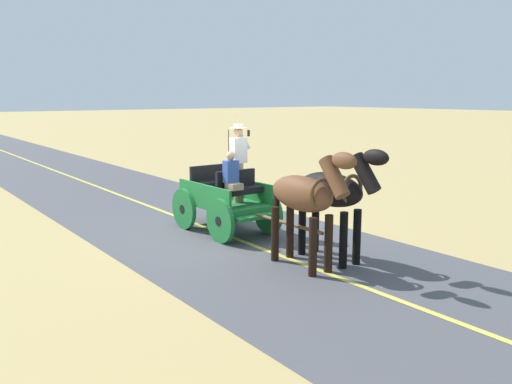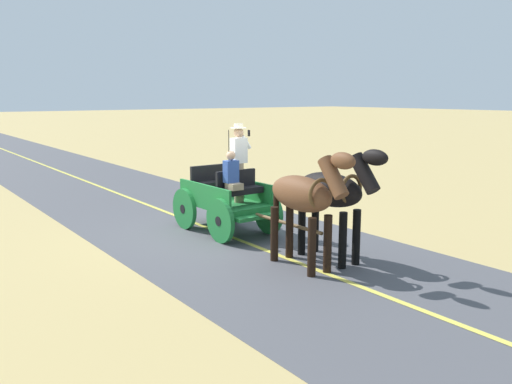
{
  "view_description": "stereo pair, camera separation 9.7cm",
  "coord_description": "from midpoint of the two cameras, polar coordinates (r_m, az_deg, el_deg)",
  "views": [
    {
      "loc": [
        6.41,
        10.01,
        3.12
      ],
      "look_at": [
        -0.21,
        1.06,
        1.1
      ],
      "focal_mm": 37.57,
      "sensor_mm": 36.0,
      "label": 1
    },
    {
      "loc": [
        6.34,
        10.07,
        3.12
      ],
      "look_at": [
        -0.21,
        1.06,
        1.1
      ],
      "focal_mm": 37.57,
      "sensor_mm": 36.0,
      "label": 2
    }
  ],
  "objects": [
    {
      "name": "ground_plane",
      "position": [
        12.3,
        -3.96,
        -4.44
      ],
      "size": [
        200.0,
        200.0,
        0.0
      ],
      "primitive_type": "plane",
      "color": "tan"
    },
    {
      "name": "road_surface",
      "position": [
        12.3,
        -3.96,
        -4.42
      ],
      "size": [
        5.4,
        160.0,
        0.01
      ],
      "primitive_type": "cube",
      "color": "#4C4C51",
      "rests_on": "ground"
    },
    {
      "name": "road_centre_stripe",
      "position": [
        12.29,
        -3.96,
        -4.4
      ],
      "size": [
        0.12,
        160.0,
        0.0
      ],
      "primitive_type": "cube",
      "color": "#DBCC4C",
      "rests_on": "road_surface"
    },
    {
      "name": "horse_drawn_carriage",
      "position": [
        12.27,
        -3.31,
        -0.56
      ],
      "size": [
        1.45,
        4.51,
        2.5
      ],
      "color": "#1E7233",
      "rests_on": "ground"
    },
    {
      "name": "horse_near_side",
      "position": [
        10.1,
        8.04,
        -0.05
      ],
      "size": [
        0.61,
        2.13,
        2.21
      ],
      "color": "black",
      "rests_on": "ground"
    },
    {
      "name": "horse_off_side",
      "position": [
        9.61,
        5.01,
        -0.52
      ],
      "size": [
        0.6,
        2.13,
        2.21
      ],
      "color": "brown",
      "rests_on": "ground"
    },
    {
      "name": "traffic_cone",
      "position": [
        15.4,
        -2.01,
        -0.46
      ],
      "size": [
        0.32,
        0.32,
        0.5
      ],
      "primitive_type": "cone",
      "color": "orange",
      "rests_on": "ground"
    }
  ]
}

